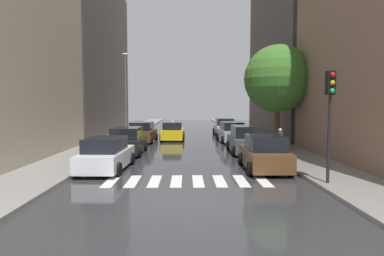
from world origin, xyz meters
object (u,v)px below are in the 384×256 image
at_px(parked_car_right_nearest, 265,154).
at_px(pedestrian_foreground, 280,140).
at_px(parked_car_left_second, 127,142).
at_px(parked_car_right_third, 231,132).
at_px(lamp_post_left, 126,90).
at_px(taxi_midroad, 173,132).
at_px(parked_car_left_third, 142,133).
at_px(traffic_light_right_corner, 330,102).
at_px(parked_car_right_second, 245,140).
at_px(street_tree_right, 278,79).
at_px(parked_car_right_fourth, 224,127).
at_px(parked_car_left_nearest, 107,155).

bearing_deg(parked_car_right_nearest, pedestrian_foreground, -23.42).
relative_size(parked_car_left_second, parked_car_right_third, 0.97).
xyz_separation_m(parked_car_left_second, lamp_post_left, (-1.71, 9.05, 3.71)).
distance_m(taxi_midroad, pedestrian_foreground, 11.70).
height_order(parked_car_left_third, taxi_midroad, taxi_midroad).
relative_size(parked_car_left_third, traffic_light_right_corner, 1.01).
bearing_deg(taxi_midroad, traffic_light_right_corner, -157.91).
bearing_deg(parked_car_right_nearest, parked_car_right_second, 0.21).
bearing_deg(parked_car_right_second, parked_car_right_nearest, 179.87).
relative_size(street_tree_right, lamp_post_left, 0.95).
distance_m(parked_car_right_fourth, traffic_light_right_corner, 21.86).
distance_m(parked_car_right_second, pedestrian_foreground, 2.34).
bearing_deg(pedestrian_foreground, parked_car_right_third, 11.74).
bearing_deg(parked_car_right_third, parked_car_right_nearest, 177.14).
bearing_deg(pedestrian_foreground, taxi_midroad, 34.46).
distance_m(parked_car_right_second, lamp_post_left, 13.30).
bearing_deg(lamp_post_left, parked_car_right_nearest, -57.29).
distance_m(parked_car_right_nearest, street_tree_right, 9.53).
relative_size(parked_car_left_nearest, parked_car_left_third, 1.05).
bearing_deg(lamp_post_left, parked_car_left_second, -79.32).
relative_size(parked_car_right_third, lamp_post_left, 0.62).
xyz_separation_m(parked_car_left_second, parked_car_right_third, (7.62, 6.88, -0.01)).
bearing_deg(pedestrian_foreground, traffic_light_right_corner, 175.12).
distance_m(parked_car_right_nearest, taxi_midroad, 14.72).
bearing_deg(parked_car_right_fourth, lamp_post_left, 111.65).
distance_m(parked_car_right_third, taxi_midroad, 5.27).
bearing_deg(traffic_light_right_corner, parked_car_left_second, 136.87).
height_order(parked_car_right_third, street_tree_right, street_tree_right).
bearing_deg(parked_car_left_third, traffic_light_right_corner, -146.75).
bearing_deg(parked_car_left_second, parked_car_left_nearest, 179.36).
bearing_deg(parked_car_left_nearest, parked_car_left_second, 1.49).
height_order(parked_car_right_third, parked_car_right_fourth, parked_car_right_fourth).
bearing_deg(parked_car_right_second, lamp_post_left, 47.41).
xyz_separation_m(parked_car_right_third, pedestrian_foreground, (1.99, -7.81, 0.16)).
relative_size(parked_car_right_third, taxi_midroad, 1.09).
height_order(pedestrian_foreground, lamp_post_left, lamp_post_left).
bearing_deg(lamp_post_left, parked_car_right_third, -13.11).
relative_size(pedestrian_foreground, street_tree_right, 0.22).
distance_m(parked_car_left_third, taxi_midroad, 2.98).
bearing_deg(parked_car_right_fourth, taxi_midroad, 130.62).
relative_size(parked_car_left_third, pedestrian_foreground, 2.77).
distance_m(parked_car_right_third, lamp_post_left, 10.27).
bearing_deg(parked_car_left_third, parked_car_right_fourth, -48.53).
xyz_separation_m(pedestrian_foreground, lamp_post_left, (-11.32, 9.98, 3.56)).
bearing_deg(parked_car_right_second, parked_car_left_nearest, 126.63).
bearing_deg(taxi_midroad, parked_car_right_fourth, -47.88).
bearing_deg(street_tree_right, parked_car_right_fourth, 104.49).
bearing_deg(parked_car_left_nearest, taxi_midroad, -8.69).
height_order(parked_car_right_second, traffic_light_right_corner, traffic_light_right_corner).
distance_m(parked_car_left_second, traffic_light_right_corner, 12.97).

